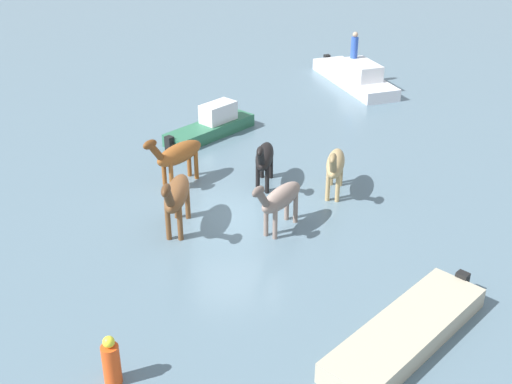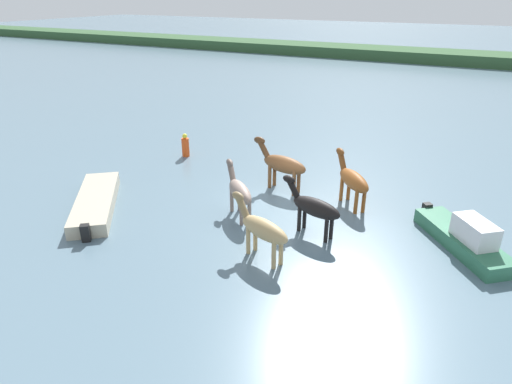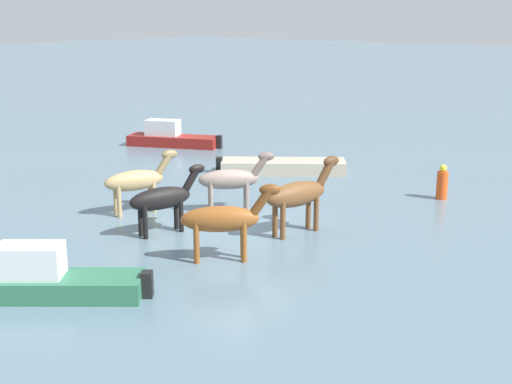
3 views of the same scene
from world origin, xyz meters
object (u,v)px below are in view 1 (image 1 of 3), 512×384
horse_dark_mare (264,158)px  horse_lead (176,195)px  boat_tender_starboard (355,78)px  horse_mid_herd (280,199)px  buoy_channel_marker (111,362)px  horse_chestnut_trailing (178,154)px  boat_dinghy_port (211,128)px  person_helmsman_aft (354,46)px  boat_launch_far (407,335)px  horse_pinto_flank (335,165)px

horse_dark_mare → horse_lead: bearing=-34.2°
boat_tender_starboard → horse_mid_herd: bearing=-35.9°
horse_lead → boat_tender_starboard: 14.81m
horse_mid_herd → buoy_channel_marker: horse_mid_herd is taller
horse_dark_mare → horse_chestnut_trailing: horse_chestnut_trailing is taller
boat_tender_starboard → boat_dinghy_port: boat_tender_starboard is taller
person_helmsman_aft → buoy_channel_marker: bearing=151.5°
horse_lead → person_helmsman_aft: (12.31, -8.39, 0.67)m
boat_tender_starboard → buoy_channel_marker: (-17.96, 9.93, 0.18)m
horse_mid_herd → boat_tender_starboard: size_ratio=0.33×
horse_lead → boat_dinghy_port: (6.91, -1.45, -0.80)m
horse_mid_herd → boat_launch_far: horse_mid_herd is taller
horse_chestnut_trailing → boat_launch_far: horse_chestnut_trailing is taller
person_helmsman_aft → boat_tender_starboard: bearing=-156.5°
horse_mid_herd → horse_dark_mare: size_ratio=0.85×
boat_tender_starboard → boat_dinghy_port: 8.75m
horse_mid_herd → horse_lead: bearing=-56.0°
horse_lead → person_helmsman_aft: person_helmsman_aft is taller
horse_chestnut_trailing → horse_lead: size_ratio=0.78×
horse_chestnut_trailing → boat_launch_far: 9.58m
horse_mid_herd → horse_lead: (0.39, 2.82, 0.11)m
boat_dinghy_port → horse_dark_mare: bearing=-113.2°
boat_launch_far → boat_dinghy_port: (12.35, 3.31, 0.13)m
horse_dark_mare → horse_chestnut_trailing: (0.51, 2.69, 0.05)m
horse_dark_mare → horse_pinto_flank: (-0.84, -2.07, 0.01)m
horse_lead → person_helmsman_aft: 14.91m
horse_dark_mare → boat_launch_far: bearing=29.4°
horse_lead → boat_dinghy_port: 7.11m
horse_lead → boat_launch_far: horse_lead is taller
horse_chestnut_trailing → horse_pinto_flank: horse_chestnut_trailing is taller
horse_mid_herd → horse_pinto_flank: 2.82m
horse_mid_herd → boat_launch_far: bearing=62.8°
boat_launch_far → buoy_channel_marker: buoy_channel_marker is taller
horse_chestnut_trailing → horse_dark_mare: bearing=124.9°
person_helmsman_aft → buoy_channel_marker: 20.68m
horse_dark_mare → horse_lead: (-2.39, 2.80, 0.11)m
horse_dark_mare → horse_pinto_flank: horse_pinto_flank is taller
horse_dark_mare → buoy_channel_marker: bearing=-12.1°
horse_dark_mare → horse_chestnut_trailing: 2.73m
boat_launch_far → horse_mid_herd: bearing=-107.6°
horse_mid_herd → boat_tender_starboard: (12.51, -5.65, -0.67)m
boat_tender_starboard → boat_dinghy_port: (-5.22, 7.02, -0.03)m
person_helmsman_aft → horse_chestnut_trailing: bearing=138.7°
horse_pinto_flank → person_helmsman_aft: person_helmsman_aft is taller
horse_chestnut_trailing → boat_launch_far: bearing=74.6°
boat_launch_far → person_helmsman_aft: bearing=-140.1°
horse_mid_herd → horse_chestnut_trailing: bearing=-98.7°
horse_mid_herd → horse_lead: horse_lead is taller
horse_mid_herd → horse_chestnut_trailing: size_ratio=0.98×
boat_launch_far → horse_chestnut_trailing: bearing=-99.4°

